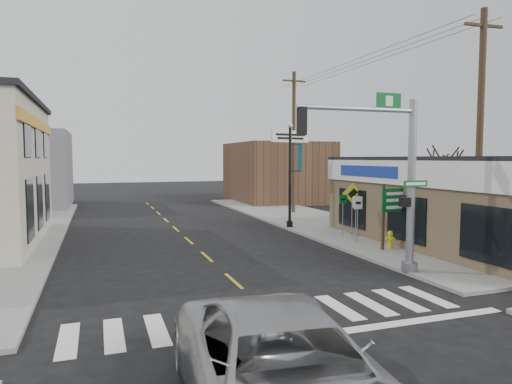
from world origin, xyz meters
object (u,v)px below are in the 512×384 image
object	(u,v)px
bare_tree	(445,154)
dance_center_sign	(290,149)
suv	(285,376)
guide_sign	(397,207)
traffic_signal_pole	(394,167)
utility_pole_near	(480,136)
fire_hydrant	(390,239)
utility_pole_far	(294,141)
lamp_post	(291,167)

from	to	relation	value
bare_tree	dance_center_sign	bearing A→B (deg)	104.34
suv	guide_sign	xyz separation A→B (m)	(9.88, 10.74, 1.12)
traffic_signal_pole	utility_pole_near	bearing A→B (deg)	-1.33
suv	fire_hydrant	bearing A→B (deg)	53.87
traffic_signal_pole	fire_hydrant	world-z (taller)	traffic_signal_pole
guide_sign	utility_pole_far	bearing A→B (deg)	79.68
guide_sign	dance_center_sign	xyz separation A→B (m)	(-0.58, 10.52, 2.76)
guide_sign	utility_pole_near	xyz separation A→B (m)	(0.87, -3.63, 2.96)
lamp_post	traffic_signal_pole	bearing A→B (deg)	-81.61
traffic_signal_pole	dance_center_sign	distance (m)	14.23
suv	lamp_post	distance (m)	20.11
suv	utility_pole_near	xyz separation A→B (m)	(10.75, 7.11, 4.08)
guide_sign	traffic_signal_pole	bearing A→B (deg)	-133.06
utility_pole_near	utility_pole_far	bearing A→B (deg)	91.66
fire_hydrant	guide_sign	bearing A→B (deg)	-50.25
lamp_post	bare_tree	size ratio (longest dim) A/B	1.14
guide_sign	fire_hydrant	xyz separation A→B (m)	(-0.16, 0.20, -1.45)
fire_hydrant	suv	bearing A→B (deg)	-131.61
guide_sign	utility_pole_far	size ratio (longest dim) A/B	0.28
suv	utility_pole_far	distance (m)	27.68
fire_hydrant	dance_center_sign	bearing A→B (deg)	92.32
traffic_signal_pole	dance_center_sign	world-z (taller)	traffic_signal_pole
suv	traffic_signal_pole	distance (m)	10.58
guide_sign	utility_pole_near	bearing A→B (deg)	-81.54
guide_sign	bare_tree	distance (m)	3.23
guide_sign	lamp_post	world-z (taller)	lamp_post
guide_sign	fire_hydrant	distance (m)	1.47
guide_sign	bare_tree	bearing A→B (deg)	-15.57
traffic_signal_pole	guide_sign	size ratio (longest dim) A/B	2.15
dance_center_sign	lamp_post	bearing A→B (deg)	-124.34
guide_sign	dance_center_sign	world-z (taller)	dance_center_sign
dance_center_sign	utility_pole_far	world-z (taller)	utility_pole_far
utility_pole_near	guide_sign	bearing A→B (deg)	106.56
utility_pole_near	utility_pole_far	distance (m)	17.82
guide_sign	lamp_post	xyz separation A→B (m)	(-1.84, 7.48, 1.64)
suv	fire_hydrant	distance (m)	14.64
fire_hydrant	traffic_signal_pole	bearing A→B (deg)	-124.81
bare_tree	guide_sign	bearing A→B (deg)	169.51
bare_tree	utility_pole_far	size ratio (longest dim) A/B	0.52
traffic_signal_pole	dance_center_sign	size ratio (longest dim) A/B	1.03
dance_center_sign	bare_tree	distance (m)	11.29
suv	guide_sign	bearing A→B (deg)	52.88
guide_sign	lamp_post	bearing A→B (deg)	98.73
utility_pole_near	utility_pole_far	size ratio (longest dim) A/B	0.91
fire_hydrant	utility_pole_far	xyz separation A→B (m)	(1.46, 13.97, 4.87)
bare_tree	utility_pole_far	distance (m)	14.65
dance_center_sign	bare_tree	xyz separation A→B (m)	(2.79, -10.93, -0.44)
utility_pole_near	dance_center_sign	bearing A→B (deg)	98.90
suv	traffic_signal_pole	size ratio (longest dim) A/B	1.02
dance_center_sign	utility_pole_near	distance (m)	14.23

